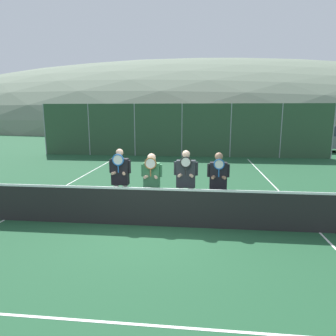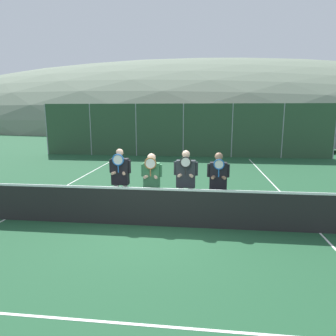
# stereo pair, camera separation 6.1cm
# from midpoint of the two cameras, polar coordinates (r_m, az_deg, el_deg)

# --- Properties ---
(ground_plane) EXTENTS (120.00, 120.00, 0.00)m
(ground_plane) POSITION_cam_midpoint_polar(r_m,az_deg,el_deg) (7.63, -3.04, -10.96)
(ground_plane) COLOR #1E4C2D
(hill_distant) EXTENTS (128.64, 71.47, 25.01)m
(hill_distant) POSITION_cam_midpoint_polar(r_m,az_deg,el_deg) (66.67, 5.11, 8.38)
(hill_distant) COLOR slate
(hill_distant) RESTS_ON ground_plane
(clubhouse_building) EXTENTS (13.17, 5.50, 3.25)m
(clubhouse_building) POSITION_cam_midpoint_polar(r_m,az_deg,el_deg) (27.13, 4.18, 8.32)
(clubhouse_building) COLOR beige
(clubhouse_building) RESTS_ON ground_plane
(fence_back) EXTENTS (17.99, 0.06, 3.27)m
(fence_back) POSITION_cam_midpoint_polar(r_m,az_deg,el_deg) (18.75, 2.57, 7.18)
(fence_back) COLOR gray
(fence_back) RESTS_ON ground_plane
(tennis_net) EXTENTS (10.70, 0.09, 1.08)m
(tennis_net) POSITION_cam_midpoint_polar(r_m,az_deg,el_deg) (7.46, -3.08, -7.34)
(tennis_net) COLOR gray
(tennis_net) RESTS_ON ground_plane
(court_line_left_sideline) EXTENTS (0.05, 16.00, 0.01)m
(court_line_left_sideline) POSITION_cam_midpoint_polar(r_m,az_deg,el_deg) (11.58, -20.47, -3.99)
(court_line_left_sideline) COLOR white
(court_line_left_sideline) RESTS_ON ground_plane
(court_line_right_sideline) EXTENTS (0.05, 16.00, 0.01)m
(court_line_right_sideline) POSITION_cam_midpoint_polar(r_m,az_deg,el_deg) (10.77, 21.18, -5.14)
(court_line_right_sideline) COLOR white
(court_line_right_sideline) RESTS_ON ground_plane
(court_line_service_near) EXTENTS (7.96, 0.05, 0.01)m
(court_line_service_near) POSITION_cam_midpoint_polar(r_m,az_deg,el_deg) (4.64, -10.68, -26.96)
(court_line_service_near) COLOR white
(court_line_service_near) RESTS_ON ground_plane
(player_leftmost) EXTENTS (0.59, 0.34, 1.85)m
(player_leftmost) POSITION_cam_midpoint_polar(r_m,az_deg,el_deg) (8.11, -9.29, -1.74)
(player_leftmost) COLOR white
(player_leftmost) RESTS_ON ground_plane
(player_center_left) EXTENTS (0.55, 0.34, 1.74)m
(player_center_left) POSITION_cam_midpoint_polar(r_m,az_deg,el_deg) (7.89, -3.34, -2.30)
(player_center_left) COLOR #232838
(player_center_left) RESTS_ON ground_plane
(player_center_right) EXTENTS (0.62, 0.34, 1.84)m
(player_center_right) POSITION_cam_midpoint_polar(r_m,az_deg,el_deg) (7.75, 3.18, -2.15)
(player_center_right) COLOR white
(player_center_right) RESTS_ON ground_plane
(player_rightmost) EXTENTS (0.57, 0.34, 1.80)m
(player_rightmost) POSITION_cam_midpoint_polar(r_m,az_deg,el_deg) (7.76, 9.29, -2.55)
(player_rightmost) COLOR #232838
(player_rightmost) RESTS_ON ground_plane
(car_far_left) EXTENTS (4.60, 1.95, 1.88)m
(car_far_left) POSITION_cam_midpoint_polar(r_m,az_deg,el_deg) (22.79, -8.93, 5.99)
(car_far_left) COLOR slate
(car_far_left) RESTS_ON ground_plane
(car_left_of_center) EXTENTS (4.20, 2.01, 1.90)m
(car_left_of_center) POSITION_cam_midpoint_polar(r_m,az_deg,el_deg) (21.84, 4.22, 5.90)
(car_left_of_center) COLOR #285638
(car_left_of_center) RESTS_ON ground_plane
(car_center) EXTENTS (4.46, 1.92, 1.89)m
(car_center) POSITION_cam_midpoint_polar(r_m,az_deg,el_deg) (22.27, 17.51, 5.51)
(car_center) COLOR navy
(car_center) RESTS_ON ground_plane
(car_right_of_center) EXTENTS (4.11, 2.07, 1.82)m
(car_right_of_center) POSITION_cam_midpoint_polar(r_m,az_deg,el_deg) (24.07, 29.27, 4.93)
(car_right_of_center) COLOR slate
(car_right_of_center) RESTS_ON ground_plane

